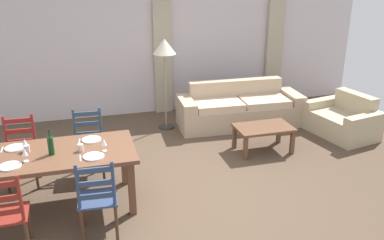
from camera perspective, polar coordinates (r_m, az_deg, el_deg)
name	(u,v)px	position (r m, az deg, el deg)	size (l,w,h in m)	color
ground_plane	(171,193)	(5.53, -2.90, -10.10)	(9.60, 9.60, 0.02)	brown
wall_far	(132,46)	(8.13, -8.43, 10.15)	(9.60, 0.16, 2.70)	silver
curtain_panel_left	(163,59)	(8.14, -4.09, 8.54)	(0.35, 0.08, 2.20)	#B5AA8D
curtain_panel_right	(274,52)	(8.93, 11.36, 9.29)	(0.35, 0.08, 2.20)	#B5AA8D
dining_table	(55,159)	(5.15, -18.60, -5.21)	(1.90, 0.96, 0.75)	brown
dining_chair_near_left	(6,215)	(4.61, -24.54, -11.97)	(0.43, 0.41, 0.96)	maroon
dining_chair_near_right	(98,199)	(4.59, -13.03, -10.63)	(0.44, 0.42, 0.96)	navy
dining_chair_far_left	(21,152)	(5.97, -22.70, -4.09)	(0.43, 0.41, 0.96)	maroon
dining_chair_far_right	(89,143)	(5.94, -14.18, -3.18)	(0.45, 0.43, 0.96)	#2D4257
dinner_plate_near_left	(10,166)	(4.94, -24.03, -5.90)	(0.24, 0.24, 0.02)	white
dinner_plate_near_right	(94,156)	(4.87, -13.54, -4.95)	(0.24, 0.24, 0.02)	white
fork_near_right	(80,158)	(4.87, -15.29, -5.19)	(0.02, 0.17, 0.01)	silver
dinner_plate_far_left	(15,148)	(5.39, -23.40, -3.58)	(0.24, 0.24, 0.02)	white
fork_far_left	(2,150)	(5.42, -24.96, -3.77)	(0.02, 0.17, 0.01)	silver
dinner_plate_far_right	(92,140)	(5.33, -13.83, -2.68)	(0.24, 0.24, 0.02)	white
fork_far_right	(79,141)	(5.33, -15.43, -2.89)	(0.02, 0.17, 0.01)	silver
wine_bottle	(51,145)	(5.03, -19.09, -3.33)	(0.07, 0.07, 0.32)	#143819
wine_glass_near_left	(25,153)	(4.96, -22.29, -4.21)	(0.06, 0.06, 0.16)	white
wine_glass_near_right	(104,143)	(4.95, -12.18, -3.09)	(0.06, 0.06, 0.16)	white
wine_glass_far_left	(25,143)	(5.22, -22.28, -2.96)	(0.06, 0.06, 0.16)	white
coffee_cup_primary	(81,148)	(5.05, -15.27, -3.73)	(0.07, 0.07, 0.09)	beige
coffee_cup_secondary	(27,149)	(5.22, -22.03, -3.73)	(0.07, 0.07, 0.09)	beige
couch	(239,109)	(7.71, 6.53, 1.49)	(2.31, 0.90, 0.80)	tan
coffee_table	(264,130)	(6.63, 9.94, -1.41)	(0.90, 0.56, 0.42)	brown
armchair_upholstered	(344,121)	(7.71, 20.40, -0.07)	(1.01, 1.29, 0.72)	#BEAD89
standing_lamp	(165,52)	(7.19, -3.85, 9.43)	(0.40, 0.40, 1.64)	#332D28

